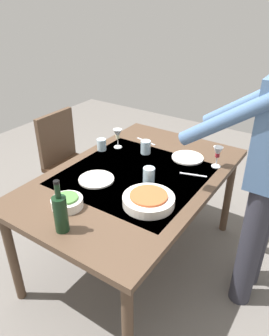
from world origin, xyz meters
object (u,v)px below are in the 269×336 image
(wine_glass_right, at_px, (218,153))
(dinner_plate_far, at_px, (188,158))
(wine_bottle, at_px, (60,213))
(side_bowl_salad, at_px, (67,202))
(dining_table, at_px, (135,183))
(person_server, at_px, (268,167))
(dinner_plate_near, at_px, (96,179))
(wine_glass_left, at_px, (118,135))
(serving_bowl_pasta, at_px, (149,200))
(water_cup_near_right, at_px, (146,147))
(chair_near, at_px, (66,157))
(water_cup_far_left, at_px, (102,145))
(water_cup_near_left, at_px, (149,175))

(wine_glass_right, height_order, dinner_plate_far, wine_glass_right)
(wine_bottle, distance_m, side_bowl_salad, 0.22)
(dining_table, distance_m, person_server, 0.85)
(dining_table, distance_m, wine_glass_right, 0.60)
(dining_table, height_order, dinner_plate_near, dinner_plate_near)
(wine_glass_left, distance_m, side_bowl_salad, 0.83)
(serving_bowl_pasta, bearing_deg, water_cup_near_right, -146.41)
(person_server, xyz_separation_m, dinner_plate_far, (-0.22, -0.58, -0.20))
(chair_near, xyz_separation_m, dinner_plate_far, (-0.17, 1.09, 0.23))
(dining_table, height_order, water_cup_far_left, water_cup_far_left)
(water_cup_near_right, relative_size, water_cup_far_left, 1.14)
(chair_near, distance_m, wine_glass_left, 0.65)
(serving_bowl_pasta, height_order, side_bowl_salad, same)
(water_cup_near_right, bearing_deg, dining_table, 19.29)
(wine_glass_left, relative_size, water_cup_near_right, 1.50)
(wine_glass_right, relative_size, water_cup_near_right, 1.50)
(water_cup_near_left, relative_size, dinner_plate_near, 0.45)
(water_cup_near_left, relative_size, water_cup_near_right, 1.03)
(person_server, relative_size, serving_bowl_pasta, 5.63)
(wine_glass_left, xyz_separation_m, water_cup_near_right, (-0.03, 0.23, -0.05))
(wine_glass_left, bearing_deg, water_cup_near_left, 56.83)
(wine_bottle, distance_m, serving_bowl_pasta, 0.51)
(person_server, bearing_deg, side_bowl_salad, -51.37)
(dining_table, bearing_deg, person_server, 104.20)
(dining_table, relative_size, chair_near, 1.75)
(dining_table, xyz_separation_m, wine_bottle, (0.68, 0.01, 0.18))
(chair_near, bearing_deg, water_cup_near_right, 95.08)
(chair_near, xyz_separation_m, serving_bowl_pasta, (0.48, 1.15, 0.26))
(serving_bowl_pasta, bearing_deg, water_cup_near_left, -148.65)
(chair_near, height_order, serving_bowl_pasta, chair_near)
(wine_glass_right, relative_size, side_bowl_salad, 0.84)
(wine_bottle, bearing_deg, water_cup_near_right, -173.17)
(person_server, height_order, wine_glass_right, person_server)
(wine_bottle, bearing_deg, side_bowl_salad, -142.79)
(water_cup_far_left, relative_size, side_bowl_salad, 0.49)
(serving_bowl_pasta, bearing_deg, wine_bottle, -29.71)
(chair_near, distance_m, water_cup_far_left, 0.55)
(chair_near, bearing_deg, water_cup_far_left, 81.72)
(person_server, distance_m, dinner_plate_far, 0.65)
(wine_bottle, xyz_separation_m, water_cup_near_right, (-0.99, -0.12, -0.06))
(water_cup_near_left, height_order, dinner_plate_far, water_cup_near_left)
(water_cup_near_left, xyz_separation_m, water_cup_far_left, (-0.20, -0.55, -0.01))
(chair_near, height_order, person_server, person_server)
(chair_near, distance_m, wine_bottle, 1.33)
(person_server, distance_m, wine_bottle, 1.17)
(water_cup_near_right, bearing_deg, dinner_plate_near, -6.31)
(person_server, height_order, water_cup_far_left, person_server)
(wine_glass_right, height_order, side_bowl_salad, wine_glass_right)
(serving_bowl_pasta, xyz_separation_m, dinner_plate_near, (-0.04, -0.42, -0.03))
(water_cup_far_left, bearing_deg, water_cup_near_left, 69.64)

